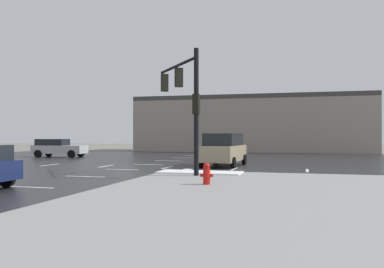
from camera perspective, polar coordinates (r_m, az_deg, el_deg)
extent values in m
plane|color=slate|center=(25.14, -7.79, -4.59)|extent=(120.00, 120.00, 0.00)
cube|color=#232326|center=(25.14, -7.79, -4.57)|extent=(44.00, 44.00, 0.02)
cube|color=white|center=(19.74, 1.09, -5.33)|extent=(4.00, 1.60, 0.06)
cube|color=silver|center=(16.45, -21.66, -6.88)|extent=(2.00, 0.15, 0.01)
cube|color=silver|center=(19.78, -14.65, -5.74)|extent=(2.00, 0.15, 0.01)
cube|color=silver|center=(23.32, -9.72, -4.89)|extent=(2.00, 0.15, 0.01)
cube|color=silver|center=(26.99, -6.12, -4.24)|extent=(2.00, 0.15, 0.01)
cube|color=silver|center=(30.74, -3.40, -3.73)|extent=(2.00, 0.15, 0.01)
cube|color=silver|center=(34.54, -1.27, -3.33)|extent=(2.00, 0.15, 0.01)
cube|color=silver|center=(38.39, 0.43, -3.01)|extent=(2.00, 0.15, 0.01)
cube|color=silver|center=(42.26, 1.82, -2.74)|extent=(2.00, 0.15, 0.01)
cube|color=silver|center=(28.03, -19.18, -4.08)|extent=(0.15, 2.00, 0.01)
cube|color=silver|center=(25.99, -11.87, -4.40)|extent=(0.15, 2.00, 0.01)
cube|color=silver|center=(24.43, -3.46, -4.67)|extent=(0.15, 2.00, 0.01)
cube|color=silver|center=(23.46, 5.87, -4.86)|extent=(0.15, 2.00, 0.01)
cube|color=silver|center=(23.15, 15.73, -4.92)|extent=(0.15, 2.00, 0.01)
cube|color=silver|center=(20.18, -3.06, -5.64)|extent=(0.45, 7.00, 0.01)
cylinder|color=black|center=(18.39, 0.60, 3.10)|extent=(0.22, 0.22, 5.71)
cylinder|color=black|center=(20.96, -2.08, 9.46)|extent=(3.14, 4.03, 0.14)
cube|color=black|center=(20.64, -1.84, 7.85)|extent=(0.46, 0.44, 0.95)
sphere|color=#19D833|center=(20.83, -2.00, 8.57)|extent=(0.20, 0.20, 0.20)
cube|color=black|center=(22.73, -3.83, 7.12)|extent=(0.46, 0.44, 0.95)
sphere|color=#19D833|center=(22.92, -3.96, 7.77)|extent=(0.20, 0.20, 0.20)
cube|color=black|center=(18.41, 0.60, 4.17)|extent=(0.28, 0.36, 0.90)
cylinder|color=red|center=(15.15, 2.05, -5.89)|extent=(0.26, 0.26, 0.60)
sphere|color=red|center=(15.12, 2.05, -4.49)|extent=(0.25, 0.25, 0.25)
cylinder|color=red|center=(15.19, 1.38, -5.76)|extent=(0.12, 0.11, 0.11)
cylinder|color=red|center=(15.11, 2.71, -5.79)|extent=(0.12, 0.11, 0.11)
cube|color=gray|center=(48.71, 8.35, 1.06)|extent=(26.75, 8.00, 5.91)
cube|color=#3F3D3A|center=(48.88, 8.34, 4.82)|extent=(26.75, 8.00, 0.50)
cube|color=#B7BABF|center=(37.47, -17.90, -2.04)|extent=(4.65, 2.23, 0.70)
cube|color=black|center=(37.78, -18.81, -1.08)|extent=(2.62, 1.89, 0.55)
cylinder|color=black|center=(37.62, -15.20, -2.57)|extent=(0.68, 0.28, 0.66)
cylinder|color=black|center=(35.99, -16.41, -2.68)|extent=(0.68, 0.28, 0.66)
cylinder|color=black|center=(39.00, -19.29, -2.48)|extent=(0.68, 0.28, 0.66)
cylinder|color=black|center=(37.44, -20.62, -2.58)|extent=(0.68, 0.28, 0.66)
sphere|color=white|center=(37.03, -14.47, -2.06)|extent=(0.18, 0.18, 0.18)
sphere|color=white|center=(35.98, -15.22, -2.12)|extent=(0.18, 0.18, 0.18)
cylinder|color=black|center=(16.84, -24.36, -5.61)|extent=(0.66, 0.22, 0.66)
cube|color=tan|center=(25.68, 4.43, -2.66)|extent=(2.21, 4.90, 0.95)
cube|color=black|center=(25.66, 4.43, -0.76)|extent=(1.97, 3.45, 0.75)
cylinder|color=black|center=(27.53, 3.27, -3.47)|extent=(0.26, 0.67, 0.66)
cylinder|color=black|center=(27.08, 7.27, -3.53)|extent=(0.26, 0.67, 0.66)
cylinder|color=black|center=(24.40, 1.27, -3.91)|extent=(0.26, 0.67, 0.66)
cylinder|color=black|center=(23.90, 5.76, -3.99)|extent=(0.26, 0.67, 0.66)
sphere|color=white|center=(28.11, 4.34, -2.44)|extent=(0.18, 0.18, 0.18)
sphere|color=white|center=(27.83, 6.84, -2.46)|extent=(0.18, 0.18, 0.18)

